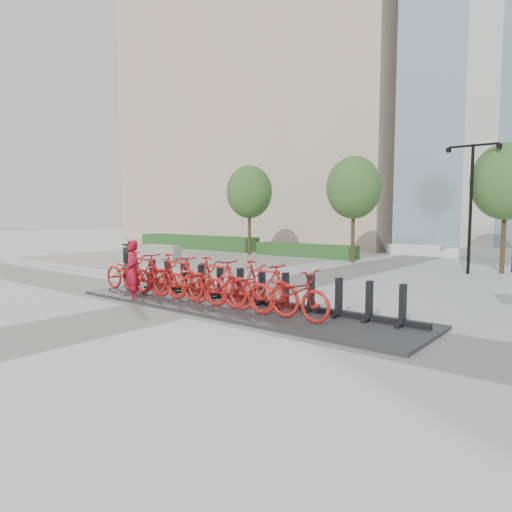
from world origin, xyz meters
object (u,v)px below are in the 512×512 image
Objects in this scene: kiosk at (130,266)px; jersey_barrier at (162,253)px; worker_red at (132,271)px; bike_0 at (128,272)px.

kiosk reaches higher than jersey_barrier.
worker_red is 0.77× the size of jersey_barrier.
kiosk is 0.81× the size of worker_red.
kiosk is 0.62× the size of jersey_barrier.
jersey_barrier is (-6.42, 6.52, -0.21)m from bike_0.
kiosk is 2.30m from worker_red.
worker_red reaches higher than jersey_barrier.
kiosk is at bearing 161.39° from worker_red.
bike_0 is 1.26× the size of worker_red.
bike_0 is at bearing -49.04° from jersey_barrier.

